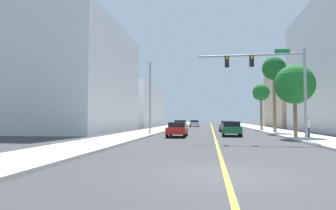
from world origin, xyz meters
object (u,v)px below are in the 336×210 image
at_px(car_red, 177,129).
at_px(palm_mid, 274,70).
at_px(traffic_signal_mast, 273,74).
at_px(car_black, 180,125).
at_px(street_lamp, 150,94).
at_px(car_gray, 227,126).
at_px(pedestrian, 308,127).
at_px(car_silver, 194,123).
at_px(palm_near, 295,85).
at_px(car_green, 231,128).
at_px(palm_far, 261,93).

bearing_deg(car_red, palm_mid, 37.82).
bearing_deg(traffic_signal_mast, car_red, 147.71).
height_order(palm_mid, car_black, palm_mid).
xyz_separation_m(traffic_signal_mast, street_lamp, (-10.74, 7.10, -0.71)).
bearing_deg(palm_mid, car_gray, 152.50).
bearing_deg(traffic_signal_mast, pedestrian, 47.93).
bearing_deg(car_black, street_lamp, 81.35).
height_order(palm_mid, car_silver, palm_mid).
xyz_separation_m(palm_near, pedestrian, (0.85, -0.52, -3.72)).
bearing_deg(street_lamp, car_gray, 47.26).
height_order(traffic_signal_mast, car_black, traffic_signal_mast).
bearing_deg(palm_mid, car_black, 147.95).
relative_size(street_lamp, car_gray, 1.82).
height_order(car_black, car_green, car_black).
xyz_separation_m(traffic_signal_mast, palm_near, (2.74, 4.49, -0.31)).
distance_m(street_lamp, car_red, 5.22).
bearing_deg(palm_mid, traffic_signal_mast, -102.29).
distance_m(palm_mid, car_black, 15.52).
xyz_separation_m(car_black, car_red, (1.30, -15.88, -0.06)).
distance_m(palm_near, palm_far, 17.62).
height_order(palm_near, car_gray, palm_near).
distance_m(traffic_signal_mast, car_red, 10.02).
xyz_separation_m(traffic_signal_mast, palm_far, (2.88, 22.09, 0.47)).
height_order(palm_near, car_green, palm_near).
relative_size(car_green, car_gray, 1.08).
distance_m(car_silver, car_gray, 23.42).
xyz_separation_m(street_lamp, car_gray, (8.29, 8.98, -3.54)).
bearing_deg(palm_near, car_green, 152.76).
distance_m(car_black, car_red, 15.93).
relative_size(car_silver, car_gray, 1.15).
bearing_deg(car_silver, palm_far, -60.20).
relative_size(car_green, car_red, 1.09).
distance_m(palm_mid, pedestrian, 11.38).
height_order(palm_near, car_red, palm_near).
relative_size(street_lamp, car_green, 1.69).
distance_m(palm_near, car_silver, 36.18).
xyz_separation_m(palm_near, car_green, (-5.27, 2.71, -3.94)).
distance_m(palm_near, palm_mid, 9.23).
xyz_separation_m(palm_near, palm_mid, (0.16, 8.80, 2.78)).
distance_m(car_silver, car_green, 32.10).
height_order(car_silver, pedestrian, pedestrian).
bearing_deg(pedestrian, car_red, -162.58).
xyz_separation_m(car_silver, car_green, (5.26, -31.67, 0.02)).
xyz_separation_m(car_black, car_green, (6.43, -13.51, -0.02)).
bearing_deg(pedestrian, palm_mid, 116.07).
relative_size(palm_mid, car_gray, 2.17).
bearing_deg(car_gray, palm_near, -68.72).
height_order(palm_mid, pedestrian, palm_mid).
bearing_deg(car_silver, palm_near, -75.62).
bearing_deg(palm_far, car_black, -173.39).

